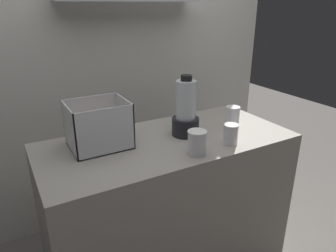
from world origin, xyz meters
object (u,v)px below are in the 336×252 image
blender_pitcher (186,112)px  juice_cup_mango_far_left (197,144)px  juice_cup_pomegranate_middle (232,118)px  carrot_display_bin (98,133)px  juice_cup_beet_left (230,136)px

blender_pitcher → juice_cup_mango_far_left: 0.27m
juice_cup_pomegranate_middle → juice_cup_mango_far_left: bearing=-153.4°
juice_cup_mango_far_left → juice_cup_pomegranate_middle: size_ratio=0.95×
carrot_display_bin → juice_cup_pomegranate_middle: bearing=-9.6°
carrot_display_bin → juice_cup_mango_far_left: size_ratio=2.40×
carrot_display_bin → juice_cup_beet_left: (0.62, -0.31, -0.03)m
carrot_display_bin → juice_cup_beet_left: 0.69m
carrot_display_bin → juice_cup_beet_left: carrot_display_bin is taller
juice_cup_beet_left → carrot_display_bin: bearing=153.2°
juice_cup_pomegranate_middle → juice_cup_beet_left: bearing=-132.4°
carrot_display_bin → juice_cup_pomegranate_middle: carrot_display_bin is taller
carrot_display_bin → juice_cup_pomegranate_middle: size_ratio=2.27×
juice_cup_mango_far_left → juice_cup_beet_left: (0.22, 0.01, -0.01)m
blender_pitcher → juice_cup_pomegranate_middle: size_ratio=2.63×
carrot_display_bin → blender_pitcher: size_ratio=0.87×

